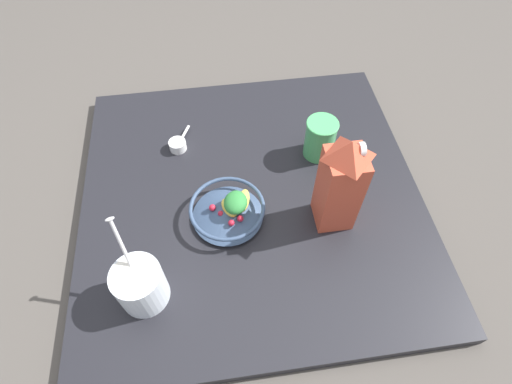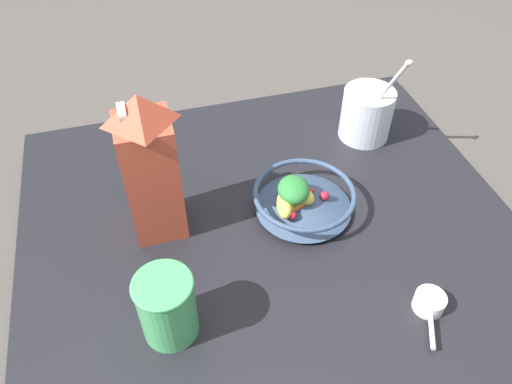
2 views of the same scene
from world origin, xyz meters
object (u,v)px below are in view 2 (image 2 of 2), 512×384
object	(u,v)px
milk_carton	(150,167)
yogurt_tub	(367,112)
fruit_bowl	(302,198)
drinking_cup	(167,306)

from	to	relation	value
milk_carton	yogurt_tub	bearing A→B (deg)	107.34
fruit_bowl	milk_carton	distance (m)	0.29
yogurt_tub	drinking_cup	size ratio (longest dim) A/B	1.87
fruit_bowl	drinking_cup	xyz separation A→B (m)	(0.18, -0.28, 0.03)
yogurt_tub	drinking_cup	xyz separation A→B (m)	(0.37, -0.49, 0.00)
milk_carton	drinking_cup	world-z (taller)	milk_carton
milk_carton	drinking_cup	distance (m)	0.23
drinking_cup	milk_carton	bearing A→B (deg)	176.23
milk_carton	drinking_cup	bearing A→B (deg)	-3.77
fruit_bowl	yogurt_tub	world-z (taller)	yogurt_tub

